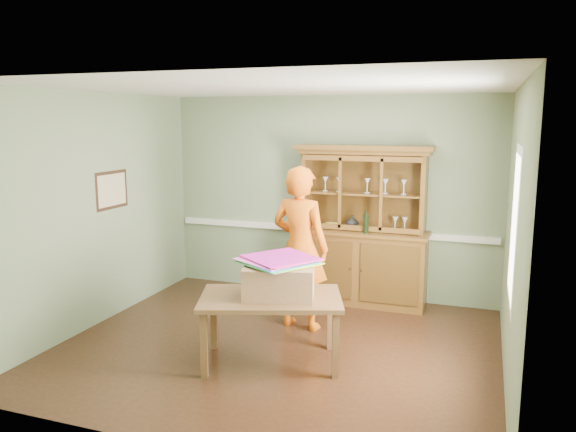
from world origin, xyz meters
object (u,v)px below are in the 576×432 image
at_px(china_hutch, 361,248).
at_px(dining_table, 271,304).
at_px(person, 300,248).
at_px(cardboard_box, 279,280).

relative_size(china_hutch, dining_table, 1.32).
bearing_deg(china_hutch, person, -112.63).
xyz_separation_m(dining_table, person, (-0.04, 1.03, 0.34)).
distance_m(china_hutch, dining_table, 2.20).
xyz_separation_m(dining_table, cardboard_box, (0.07, 0.04, 0.24)).
xyz_separation_m(china_hutch, person, (-0.47, -1.12, 0.21)).
relative_size(china_hutch, person, 1.10).
relative_size(dining_table, cardboard_box, 2.34).
xyz_separation_m(cardboard_box, person, (-0.11, 0.99, 0.10)).
bearing_deg(person, cardboard_box, 105.71).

